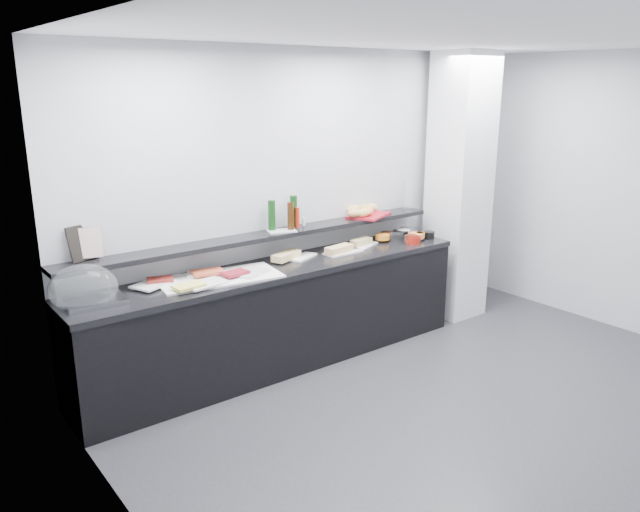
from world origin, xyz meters
TOP-DOWN VIEW (x-y plane):
  - ground at (0.00, 0.00)m, footprint 5.00×5.00m
  - back_wall at (0.00, 2.00)m, footprint 5.00×0.02m
  - ceiling at (0.00, 0.00)m, footprint 5.00×5.00m
  - column at (1.50, 1.65)m, footprint 0.50×0.50m
  - buffet_cabinet at (-0.70, 1.70)m, footprint 3.60×0.60m
  - counter_top at (-0.70, 1.70)m, footprint 3.62×0.62m
  - wall_shelf at (-0.70, 1.88)m, footprint 3.60×0.25m
  - cloche_base at (-2.25, 1.68)m, footprint 0.42×0.30m
  - cloche_dome at (-2.31, 1.71)m, footprint 0.54×0.44m
  - linen_runner at (-1.27, 1.69)m, footprint 1.02×0.59m
  - platter_meat_a at (-1.77, 1.81)m, footprint 0.37×0.32m
  - food_meat_a at (-1.70, 1.83)m, footprint 0.23×0.18m
  - platter_salmon at (-1.32, 1.84)m, footprint 0.32×0.27m
  - food_salmon at (-1.32, 1.78)m, footprint 0.27×0.20m
  - platter_cheese at (-1.45, 1.58)m, footprint 0.33×0.23m
  - food_cheese at (-1.60, 1.55)m, footprint 0.24×0.16m
  - platter_meat_b at (-1.02, 1.61)m, footprint 0.34×0.28m
  - food_meat_b at (-1.16, 1.63)m, footprint 0.22×0.15m
  - sandwich_plate_left at (-0.39, 1.78)m, footprint 0.32×0.24m
  - sandwich_food_left at (-0.56, 1.79)m, footprint 0.32×0.21m
  - tongs_left at (-0.47, 1.78)m, footprint 0.16×0.02m
  - sandwich_plate_mid at (-0.01, 1.68)m, footprint 0.36×0.16m
  - sandwich_food_mid at (-0.05, 1.69)m, footprint 0.29×0.15m
  - tongs_mid at (-0.10, 1.66)m, footprint 0.16×0.04m
  - sandwich_plate_right at (0.30, 1.75)m, footprint 0.37×0.26m
  - sandwich_food_right at (0.28, 1.76)m, footprint 0.23×0.12m
  - tongs_right at (0.10, 1.73)m, footprint 0.15×0.07m
  - bowl_glass_fruit at (0.71, 1.76)m, footprint 0.21×0.21m
  - fill_glass_fruit at (0.57, 1.78)m, footprint 0.18×0.18m
  - bowl_black_jam at (0.83, 1.80)m, footprint 0.16×0.16m
  - fill_black_jam at (0.68, 1.84)m, footprint 0.11×0.11m
  - bowl_glass_cream at (0.98, 1.84)m, footprint 0.20×0.20m
  - fill_glass_cream at (0.88, 1.81)m, footprint 0.17×0.17m
  - bowl_red_jam at (0.75, 1.55)m, footprint 0.17×0.17m
  - fill_red_jam at (0.77, 1.59)m, footprint 0.13×0.13m
  - bowl_glass_salmon at (0.76, 1.57)m, footprint 0.21×0.21m
  - fill_glass_salmon at (0.88, 1.62)m, footprint 0.19×0.19m
  - bowl_black_fruit at (1.03, 1.60)m, footprint 0.15×0.15m
  - fill_black_fruit at (0.92, 1.61)m, footprint 0.10×0.10m
  - framed_print at (-2.21, 1.98)m, footprint 0.23×0.14m
  - print_art at (-2.18, 1.95)m, footprint 0.20×0.10m
  - condiment_tray at (-0.56, 1.85)m, footprint 0.28×0.22m
  - bottle_green_a at (-0.62, 1.92)m, footprint 0.08×0.08m
  - bottle_brown at (-0.48, 1.83)m, footprint 0.06×0.06m
  - bottle_green_b at (-0.40, 1.90)m, footprint 0.08×0.08m
  - bottle_hot at (-0.40, 1.85)m, footprint 0.04×0.04m
  - shaker_salt at (-0.30, 1.89)m, footprint 0.03×0.03m
  - shaker_pepper at (-0.43, 1.92)m, footprint 0.04×0.04m
  - bread_tray at (0.47, 1.88)m, footprint 0.51×0.45m
  - bread_roll_nw at (0.37, 1.98)m, footprint 0.16×0.10m
  - bread_roll_n at (0.49, 1.96)m, footprint 0.15×0.12m
  - bread_roll_ne at (0.57, 1.96)m, footprint 0.15×0.11m
  - bread_roll_sw at (0.34, 1.81)m, footprint 0.14×0.10m
  - bread_roll_s at (0.41, 1.83)m, footprint 0.16×0.12m
  - bread_roll_midw at (0.26, 1.85)m, footprint 0.15×0.10m
  - carafe at (1.01, 1.89)m, footprint 0.13×0.13m

SIDE VIEW (x-z plane):
  - ground at x=0.00m, z-range 0.00..0.00m
  - buffet_cabinet at x=-0.70m, z-range 0.00..0.85m
  - counter_top at x=-0.70m, z-range 0.85..0.90m
  - linen_runner at x=-1.27m, z-range 0.90..0.91m
  - sandwich_plate_left at x=-0.39m, z-range 0.90..0.91m
  - sandwich_plate_mid at x=-0.01m, z-range 0.90..0.91m
  - sandwich_plate_right at x=0.30m, z-range 0.90..0.91m
  - tongs_left at x=-0.47m, z-range 0.92..0.92m
  - tongs_mid at x=-0.10m, z-range 0.91..0.92m
  - tongs_right at x=0.10m, z-range 0.91..0.92m
  - cloche_base at x=-2.25m, z-range 0.90..0.94m
  - platter_meat_a at x=-1.77m, z-range 0.92..0.93m
  - platter_salmon at x=-1.32m, z-range 0.92..0.93m
  - platter_cheese at x=-1.45m, z-range 0.92..0.93m
  - platter_meat_b at x=-1.02m, z-range 0.92..0.93m
  - bowl_glass_fruit at x=0.71m, z-range 0.90..0.97m
  - bowl_black_jam at x=0.83m, z-range 0.90..0.97m
  - bowl_glass_cream at x=0.98m, z-range 0.90..0.97m
  - bowl_red_jam at x=0.75m, z-range 0.90..0.97m
  - bowl_glass_salmon at x=0.76m, z-range 0.90..0.97m
  - bowl_black_fruit at x=1.03m, z-range 0.90..0.97m
  - food_meat_a at x=-1.70m, z-range 0.93..0.95m
  - food_salmon at x=-1.32m, z-range 0.93..0.95m
  - food_cheese at x=-1.60m, z-range 0.93..0.95m
  - food_meat_b at x=-1.16m, z-range 0.93..0.95m
  - sandwich_food_left at x=-0.56m, z-range 0.91..0.97m
  - sandwich_food_mid at x=-0.05m, z-range 0.91..0.97m
  - sandwich_food_right at x=0.28m, z-range 0.91..0.97m
  - fill_glass_fruit at x=0.57m, z-range 0.92..0.97m
  - fill_black_jam at x=0.68m, z-range 0.92..0.97m
  - fill_glass_cream at x=0.88m, z-range 0.92..0.97m
  - fill_red_jam at x=0.77m, z-range 0.92..0.97m
  - fill_glass_salmon at x=0.88m, z-range 0.92..0.97m
  - fill_black_fruit at x=0.92m, z-range 0.92..0.97m
  - cloche_dome at x=-2.31m, z-range 0.86..1.20m
  - wall_shelf at x=-0.70m, z-range 1.11..1.15m
  - condiment_tray at x=-0.56m, z-range 1.15..1.16m
  - bread_tray at x=0.47m, z-range 1.15..1.17m
  - shaker_salt at x=-0.30m, z-range 1.16..1.23m
  - shaker_pepper at x=-0.43m, z-range 1.16..1.23m
  - bread_roll_nw at x=0.37m, z-range 1.17..1.25m
  - bread_roll_n at x=0.49m, z-range 1.17..1.25m
  - bread_roll_ne at x=0.57m, z-range 1.17..1.25m
  - bread_roll_sw at x=0.34m, z-range 1.17..1.25m
  - bread_roll_s at x=0.41m, z-range 1.17..1.25m
  - bread_roll_midw at x=0.26m, z-range 1.17..1.25m
  - bottle_hot at x=-0.40m, z-range 1.16..1.34m
  - framed_print at x=-2.21m, z-range 1.15..1.41m
  - print_art at x=-2.18m, z-range 1.17..1.39m
  - bottle_brown at x=-0.48m, z-range 1.16..1.40m
  - bottle_green_a at x=-0.62m, z-range 1.16..1.42m
  - carafe at x=1.01m, z-range 1.15..1.45m
  - bottle_green_b at x=-0.40m, z-range 1.16..1.44m
  - back_wall at x=0.00m, z-range 0.00..2.70m
  - column at x=1.50m, z-range 0.00..2.70m
  - ceiling at x=0.00m, z-range 2.70..2.70m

